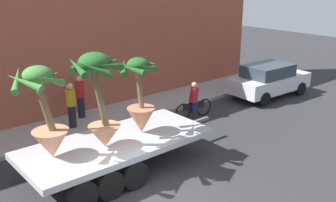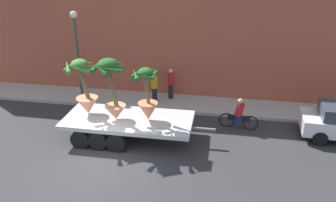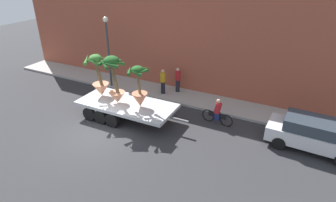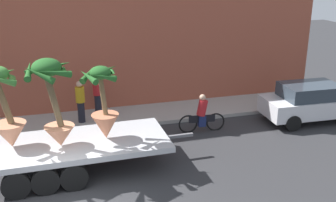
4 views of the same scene
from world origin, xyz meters
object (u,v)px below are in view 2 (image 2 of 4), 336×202
object	(u,v)px
cyclist	(239,115)
pedestrian_far_left	(155,87)
street_lamp	(77,46)
potted_palm_middle	(112,88)
potted_palm_front	(84,90)
pedestrian_near_gate	(171,83)
potted_palm_rear	(147,98)
flatbed_trailer	(123,122)

from	to	relation	value
cyclist	pedestrian_far_left	xyz separation A→B (m)	(-4.43, 1.88, 0.37)
pedestrian_far_left	street_lamp	bearing A→B (deg)	-172.23
potted_palm_middle	potted_palm_front	distance (m)	1.47
potted_palm_front	pedestrian_near_gate	world-z (taller)	potted_palm_front
potted_palm_rear	pedestrian_near_gate	xyz separation A→B (m)	(0.26, 4.38, -0.97)
street_lamp	potted_palm_rear	bearing A→B (deg)	-35.40
potted_palm_rear	pedestrian_far_left	size ratio (longest dim) A/B	1.37
potted_palm_rear	potted_palm_front	distance (m)	2.85
cyclist	pedestrian_near_gate	world-z (taller)	pedestrian_near_gate
potted_palm_rear	potted_palm_front	size ratio (longest dim) A/B	0.94
potted_palm_rear	pedestrian_far_left	distance (m)	3.81
potted_palm_front	pedestrian_far_left	xyz separation A→B (m)	(2.36, 3.51, -1.03)
pedestrian_far_left	flatbed_trailer	bearing A→B (deg)	-99.57
pedestrian_near_gate	pedestrian_far_left	xyz separation A→B (m)	(-0.75, -0.72, 0.00)
pedestrian_near_gate	street_lamp	size ratio (longest dim) A/B	0.35
potted_palm_front	street_lamp	distance (m)	3.55
potted_palm_rear	pedestrian_near_gate	bearing A→B (deg)	86.58
potted_palm_rear	pedestrian_far_left	xyz separation A→B (m)	(-0.49, 3.65, -0.97)
pedestrian_far_left	potted_palm_rear	bearing A→B (deg)	-82.34
potted_palm_middle	pedestrian_far_left	bearing A→B (deg)	75.82
flatbed_trailer	potted_palm_middle	world-z (taller)	potted_palm_middle
pedestrian_near_gate	cyclist	bearing A→B (deg)	-35.32
potted_palm_rear	pedestrian_near_gate	size ratio (longest dim) A/B	1.37
potted_palm_rear	potted_palm_middle	distance (m)	1.53
flatbed_trailer	street_lamp	world-z (taller)	street_lamp
potted_palm_rear	potted_palm_front	xyz separation A→B (m)	(-2.85, 0.14, 0.07)
flatbed_trailer	pedestrian_near_gate	xyz separation A→B (m)	(1.37, 4.40, 0.28)
pedestrian_near_gate	street_lamp	xyz separation A→B (m)	(-4.65, -1.25, 2.19)
pedestrian_far_left	street_lamp	world-z (taller)	street_lamp
potted_palm_rear	potted_palm_middle	world-z (taller)	potted_palm_middle
cyclist	flatbed_trailer	bearing A→B (deg)	-160.41
street_lamp	pedestrian_near_gate	bearing A→B (deg)	15.08
potted_palm_rear	cyclist	bearing A→B (deg)	24.21
cyclist	pedestrian_far_left	world-z (taller)	pedestrian_far_left
street_lamp	pedestrian_far_left	bearing A→B (deg)	7.77
flatbed_trailer	cyclist	distance (m)	5.36
potted_palm_rear	pedestrian_far_left	world-z (taller)	potted_palm_rear
potted_palm_middle	pedestrian_far_left	xyz separation A→B (m)	(0.97, 3.85, -1.38)
flatbed_trailer	potted_palm_front	bearing A→B (deg)	174.42
pedestrian_near_gate	potted_palm_front	bearing A→B (deg)	-126.29
potted_palm_middle	pedestrian_near_gate	bearing A→B (deg)	69.32
potted_palm_rear	street_lamp	xyz separation A→B (m)	(-4.39, 3.12, 1.22)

